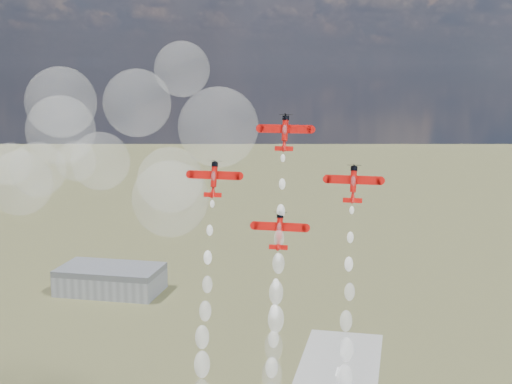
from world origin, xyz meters
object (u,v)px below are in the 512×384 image
object	(u,v)px
hangar	(111,279)
plane_right	(353,183)
plane_left	(214,178)
plane_slot	(279,230)
plane_lead	(285,132)

from	to	relation	value
hangar	plane_right	size ratio (longest dim) A/B	4.29
plane_left	plane_slot	distance (m)	19.29
plane_left	plane_slot	bearing A→B (deg)	-11.39
plane_right	plane_slot	world-z (taller)	plane_right
plane_slot	plane_lead	bearing A→B (deg)	90.00
plane_lead	plane_right	bearing A→B (deg)	-11.39
plane_right	plane_left	bearing A→B (deg)	180.00
hangar	plane_right	xyz separation A→B (m)	(130.74, -163.67, 80.34)
plane_left	hangar	bearing A→B (deg)	121.20
plane_lead	plane_slot	size ratio (longest dim) A/B	1.00
plane_lead	plane_slot	xyz separation A→B (m)	(0.00, -6.37, -21.19)
hangar	plane_slot	world-z (taller)	plane_slot
hangar	plane_slot	size ratio (longest dim) A/B	4.29
plane_right	plane_slot	bearing A→B (deg)	-168.61
plane_left	plane_right	distance (m)	31.61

